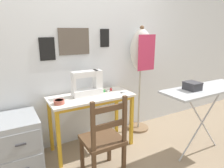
# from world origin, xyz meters

# --- Properties ---
(ground_plane) EXTENTS (14.00, 14.00, 0.00)m
(ground_plane) POSITION_xyz_m (0.00, 0.00, 0.00)
(ground_plane) COLOR gray
(wall_back) EXTENTS (10.00, 0.07, 2.55)m
(wall_back) POSITION_xyz_m (-0.00, 0.54, 1.28)
(wall_back) COLOR silver
(wall_back) RESTS_ON ground_plane
(sewing_table) EXTENTS (1.06, 0.47, 0.72)m
(sewing_table) POSITION_xyz_m (0.00, 0.22, 0.62)
(sewing_table) COLOR silver
(sewing_table) RESTS_ON ground_plane
(sewing_machine) EXTENTS (0.40, 0.15, 0.33)m
(sewing_machine) POSITION_xyz_m (-0.01, 0.29, 0.87)
(sewing_machine) COLOR white
(sewing_machine) RESTS_ON sewing_table
(fabric_bowl) EXTENTS (0.12, 0.12, 0.05)m
(fabric_bowl) POSITION_xyz_m (-0.43, 0.15, 0.75)
(fabric_bowl) COLOR #B25647
(fabric_bowl) RESTS_ON sewing_table
(scissors) EXTENTS (0.14, 0.04, 0.01)m
(scissors) POSITION_xyz_m (0.42, 0.14, 0.72)
(scissors) COLOR silver
(scissors) RESTS_ON sewing_table
(thread_spool_near_machine) EXTENTS (0.04, 0.04, 0.04)m
(thread_spool_near_machine) POSITION_xyz_m (0.21, 0.28, 0.74)
(thread_spool_near_machine) COLOR green
(thread_spool_near_machine) RESTS_ON sewing_table
(thread_spool_mid_table) EXTENTS (0.04, 0.04, 0.03)m
(thread_spool_mid_table) POSITION_xyz_m (0.27, 0.28, 0.74)
(thread_spool_mid_table) COLOR silver
(thread_spool_mid_table) RESTS_ON sewing_table
(thread_spool_far_edge) EXTENTS (0.04, 0.04, 0.04)m
(thread_spool_far_edge) POSITION_xyz_m (0.32, 0.30, 0.74)
(thread_spool_far_edge) COLOR red
(thread_spool_far_edge) RESTS_ON sewing_table
(wooden_chair) EXTENTS (0.40, 0.38, 0.91)m
(wooden_chair) POSITION_xyz_m (-0.12, -0.32, 0.42)
(wooden_chair) COLOR #513823
(wooden_chair) RESTS_ON ground_plane
(filing_cabinet) EXTENTS (0.41, 0.53, 0.63)m
(filing_cabinet) POSITION_xyz_m (-0.87, 0.21, 0.31)
(filing_cabinet) COLOR #93999E
(filing_cabinet) RESTS_ON ground_plane
(dress_form) EXTENTS (0.34, 0.32, 1.58)m
(dress_form) POSITION_xyz_m (0.85, 0.35, 1.16)
(dress_form) COLOR #846647
(dress_form) RESTS_ON ground_plane
(ironing_board) EXTENTS (1.16, 0.38, 0.87)m
(ironing_board) POSITION_xyz_m (1.12, -0.56, 0.82)
(ironing_board) COLOR #ADB2B7
(ironing_board) RESTS_ON ground_plane
(storage_box) EXTENTS (0.16, 0.17, 0.09)m
(storage_box) POSITION_xyz_m (0.90, -0.53, 0.91)
(storage_box) COLOR #333338
(storage_box) RESTS_ON ironing_board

